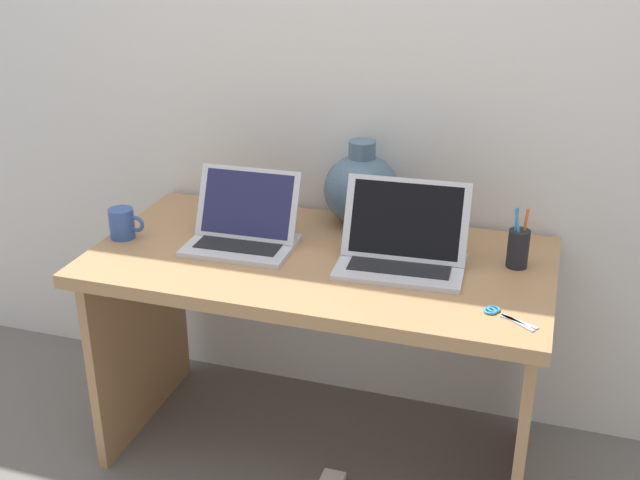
% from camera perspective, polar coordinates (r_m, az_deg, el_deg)
% --- Properties ---
extents(ground_plane, '(6.00, 6.00, 0.00)m').
position_cam_1_polar(ground_plane, '(2.66, -0.00, -14.99)').
color(ground_plane, slate).
extents(back_wall, '(4.40, 0.04, 2.40)m').
position_cam_1_polar(back_wall, '(2.49, 2.74, 12.98)').
color(back_wall, silver).
rests_on(back_wall, ground).
extents(desk, '(1.33, 0.69, 0.70)m').
position_cam_1_polar(desk, '(2.36, -0.00, -4.59)').
color(desk, '#AD7F51').
rests_on(desk, ground).
extents(laptop_left, '(0.32, 0.24, 0.22)m').
position_cam_1_polar(laptop_left, '(2.35, -5.54, 1.03)').
color(laptop_left, silver).
rests_on(laptop_left, desk).
extents(laptop_right, '(0.37, 0.26, 0.23)m').
position_cam_1_polar(laptop_right, '(2.22, 6.05, -0.31)').
color(laptop_right, silver).
rests_on(laptop_right, desk).
extents(green_vase, '(0.24, 0.24, 0.27)m').
position_cam_1_polar(green_vase, '(2.48, 3.02, 3.77)').
color(green_vase, slate).
rests_on(green_vase, desk).
extents(coffee_mug, '(0.11, 0.08, 0.09)m').
position_cam_1_polar(coffee_mug, '(2.46, -14.15, 1.18)').
color(coffee_mug, '#335199').
rests_on(coffee_mug, desk).
extents(pen_cup, '(0.06, 0.06, 0.18)m').
position_cam_1_polar(pen_cup, '(2.26, 14.20, -0.52)').
color(pen_cup, black).
rests_on(pen_cup, desk).
extents(scissors, '(0.14, 0.10, 0.01)m').
position_cam_1_polar(scissors, '(2.02, 13.04, -5.29)').
color(scissors, '#B7B7BC').
rests_on(scissors, desk).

